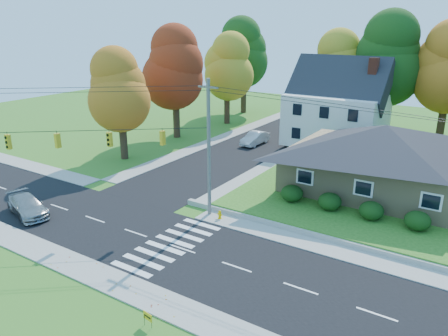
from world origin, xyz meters
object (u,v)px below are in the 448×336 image
at_px(white_car, 255,138).
at_px(fire_hydrant, 220,215).
at_px(silver_sedan, 27,206).
at_px(ranch_house, 383,157).

relative_size(white_car, fire_hydrant, 6.29).
bearing_deg(fire_hydrant, silver_sedan, -150.47).
distance_m(ranch_house, white_car, 18.29).
xyz_separation_m(silver_sedan, white_car, (4.61, 26.27, 0.05)).
height_order(silver_sedan, white_car, white_car).
xyz_separation_m(ranch_house, silver_sedan, (-20.78, -18.10, -2.56)).
height_order(white_car, fire_hydrant, white_car).
bearing_deg(ranch_house, silver_sedan, -138.95).
bearing_deg(white_car, ranch_house, -24.80).
distance_m(silver_sedan, white_car, 26.67).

